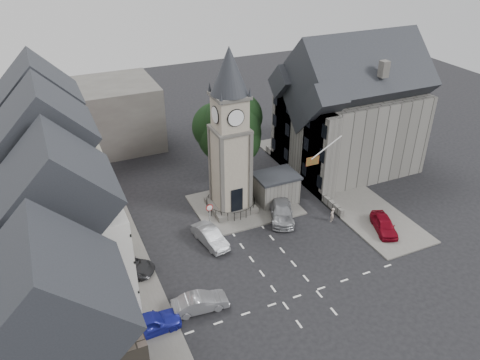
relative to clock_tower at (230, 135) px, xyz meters
name	(u,v)px	position (x,y,z in m)	size (l,w,h in m)	color
ground	(267,255)	(0.00, -7.99, -8.12)	(120.00, 120.00, 0.00)	black
pavement_west	(109,252)	(-12.50, -1.99, -8.05)	(6.00, 30.00, 0.14)	#595651
pavement_east	(331,183)	(12.00, 0.01, -8.05)	(6.00, 26.00, 0.14)	#595651
central_island	(244,205)	(1.50, 0.01, -8.04)	(10.00, 8.00, 0.16)	#595651
road_markings	(299,296)	(0.00, -13.49, -8.12)	(20.00, 8.00, 0.01)	silver
clock_tower	(230,135)	(0.00, 0.00, 0.00)	(4.86, 4.86, 16.25)	#4C4944
stone_shelter	(276,188)	(4.80, -0.49, -6.57)	(4.30, 3.30, 3.08)	#5E5C56
town_tree	(229,123)	(2.00, 5.01, -1.15)	(7.20, 7.20, 10.80)	black
warning_sign_post	(210,212)	(-3.20, -2.56, -6.09)	(0.70, 0.19, 2.85)	black
terrace_pink	(48,145)	(-15.50, 8.01, -1.54)	(8.10, 7.60, 12.80)	#D89695
terrace_cream	(56,184)	(-15.50, 0.01, -1.54)	(8.10, 7.60, 12.80)	beige
terrace_tudor	(69,242)	(-15.50, -7.99, -1.93)	(8.10, 7.60, 12.00)	silver
building_sw_stone	(62,357)	(-17.00, -16.99, -2.77)	(8.60, 7.60, 10.40)	#3F392F
backdrop_west	(74,121)	(-12.00, 20.01, -4.12)	(20.00, 10.00, 8.00)	#4C4944
east_building	(349,116)	(15.59, 3.01, -1.86)	(14.40, 11.40, 12.60)	#5E5C56
east_boundary_wall	(300,177)	(9.20, 2.01, -7.67)	(0.40, 16.00, 0.90)	#5E5C56
flagpole	(327,147)	(8.00, -3.99, -1.12)	(3.68, 0.10, 2.74)	white
car_west_blue	(149,324)	(-11.50, -12.25, -7.35)	(1.83, 4.54, 1.55)	#1C229C
car_west_silver	(200,302)	(-7.50, -11.70, -7.43)	(1.47, 4.20, 1.38)	gray
car_west_grey	(128,266)	(-11.50, -5.25, -7.49)	(2.10, 4.56, 1.27)	#2D2D2F
car_island_silver	(210,237)	(-3.91, -4.43, -7.39)	(1.55, 4.44, 1.46)	#9DA1A6
car_island_east	(281,211)	(3.84, -3.49, -7.36)	(2.12, 5.22, 1.52)	#96989D
car_east_red	(384,225)	(11.50, -9.30, -7.41)	(1.67, 4.15, 1.41)	maroon
pedestrian	(332,215)	(8.00, -5.99, -7.37)	(0.55, 0.36, 1.49)	#B7A597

